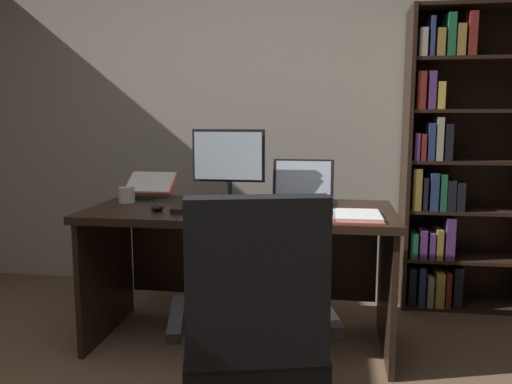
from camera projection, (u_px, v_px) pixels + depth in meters
The scene contains 13 objects.
wall_back at pixel (253, 101), 3.68m from camera, with size 5.67×0.12×2.71m, color #A89E8E.
desk at pixel (243, 242), 2.88m from camera, with size 1.64×0.75×0.76m.
bookshelf at pixel (454, 168), 3.31m from camera, with size 0.81×0.34×1.92m.
office_chair at pixel (254, 348), 1.85m from camera, with size 0.68×0.60×0.99m.
monitor at pixel (228, 166), 3.00m from camera, with size 0.43×0.16×0.42m.
laptop at pixel (302, 193), 2.96m from camera, with size 0.36×0.29×0.24m.
keyboard at pixel (213, 210), 2.64m from camera, with size 0.42×0.15×0.02m, color black.
computer_mouse at pixel (157, 207), 2.69m from camera, with size 0.06×0.10×0.04m, color black.
reading_stand_with_book at pixel (150, 185), 3.14m from camera, with size 0.31×0.25×0.14m.
open_binder at pixel (334, 215), 2.50m from camera, with size 0.46×0.31×0.02m.
notepad at pixel (267, 209), 2.71m from camera, with size 0.15×0.21×0.01m, color white.
pen at pixel (270, 207), 2.71m from camera, with size 0.01×0.01×0.14m, color maroon.
coffee_mug at pixel (127, 195), 2.94m from camera, with size 0.09×0.09×0.09m, color silver.
Camera 1 is at (0.57, -1.42, 1.25)m, focal length 36.08 mm.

